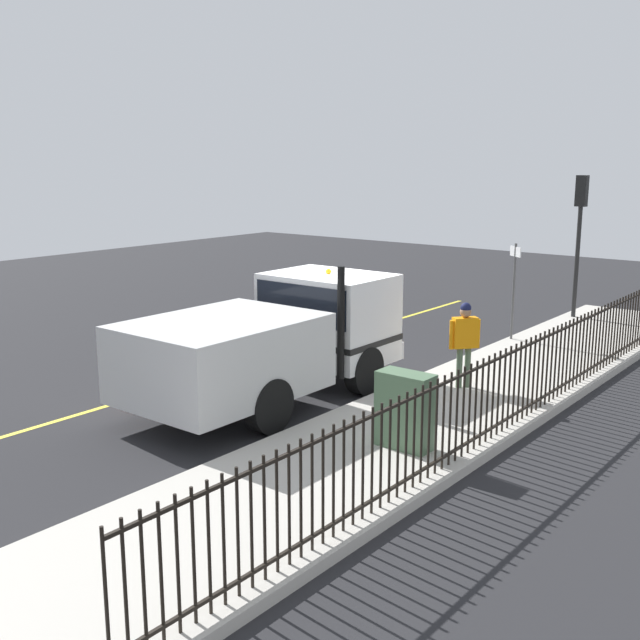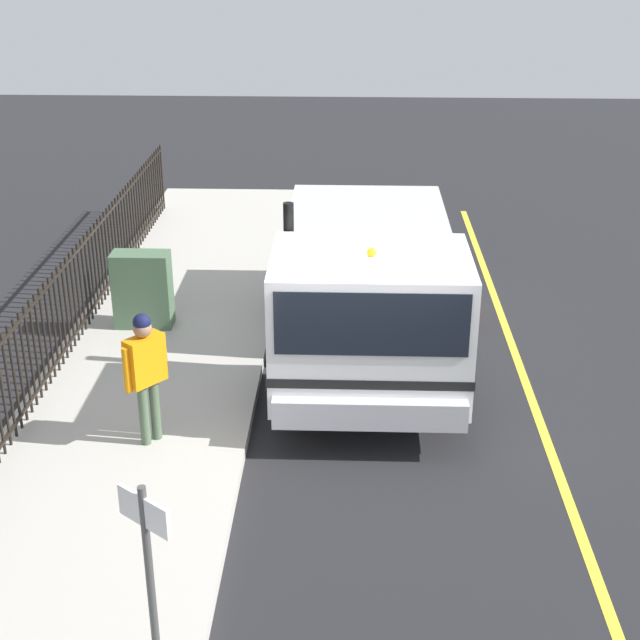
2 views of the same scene
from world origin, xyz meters
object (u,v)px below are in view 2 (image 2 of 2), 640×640
worker_standing (145,365)px  utility_cabinet (143,290)px  work_truck (368,287)px  street_sign (151,593)px  traffic_cone (465,292)px

worker_standing → utility_cabinet: size_ratio=1.42×
work_truck → street_sign: size_ratio=2.45×
traffic_cone → worker_standing: bearing=46.4°
work_truck → traffic_cone: 2.87m
utility_cabinet → worker_standing: bearing=103.2°
traffic_cone → street_sign: size_ratio=0.29×
utility_cabinet → traffic_cone: 5.25m
work_truck → utility_cabinet: bearing=-16.8°
work_truck → worker_standing: bearing=41.8°
utility_cabinet → traffic_cone: size_ratio=1.76×
worker_standing → traffic_cone: worker_standing is taller
traffic_cone → utility_cabinet: bearing=12.3°
worker_standing → utility_cabinet: bearing=52.8°
utility_cabinet → traffic_cone: utility_cabinet is taller
work_truck → worker_standing: (2.65, 2.37, -0.08)m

